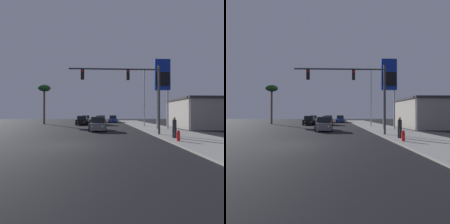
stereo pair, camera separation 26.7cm
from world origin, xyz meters
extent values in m
plane|color=black|center=(0.00, 0.00, 0.00)|extent=(120.00, 120.00, 0.00)
cube|color=gray|center=(9.50, 10.00, 0.06)|extent=(5.00, 60.00, 0.12)
cube|color=gray|center=(18.00, 13.44, 2.00)|extent=(10.00, 8.00, 4.00)
cube|color=#2D2D33|center=(18.00, 13.44, 4.15)|extent=(10.30, 8.30, 0.30)
cube|color=navy|center=(4.62, 30.87, 0.58)|extent=(1.84, 4.22, 0.80)
cube|color=black|center=(4.62, 31.02, 1.33)|extent=(1.62, 2.01, 0.70)
cylinder|color=black|center=(3.72, 29.57, 0.32)|extent=(0.24, 0.64, 0.64)
cylinder|color=black|center=(5.52, 29.57, 0.32)|extent=(0.24, 0.64, 0.64)
cylinder|color=black|center=(3.72, 32.18, 0.32)|extent=(0.24, 0.64, 0.64)
cylinder|color=black|center=(5.52, 32.18, 0.32)|extent=(0.24, 0.64, 0.64)
sphere|color=#F2EACC|center=(4.07, 28.75, 0.63)|extent=(0.18, 0.18, 0.18)
sphere|color=#F2EACC|center=(5.18, 28.75, 0.63)|extent=(0.18, 0.18, 0.18)
cube|color=maroon|center=(1.77, 20.98, 0.58)|extent=(1.84, 4.22, 0.80)
cube|color=black|center=(1.77, 21.13, 1.33)|extent=(1.62, 2.01, 0.70)
cylinder|color=black|center=(0.87, 19.68, 0.32)|extent=(0.24, 0.64, 0.64)
cylinder|color=black|center=(2.67, 19.68, 0.32)|extent=(0.24, 0.64, 0.64)
cylinder|color=black|center=(0.87, 22.28, 0.32)|extent=(0.24, 0.64, 0.64)
cylinder|color=black|center=(2.67, 22.28, 0.32)|extent=(0.24, 0.64, 0.64)
sphere|color=#F2EACC|center=(1.21, 18.86, 0.63)|extent=(0.18, 0.18, 0.18)
sphere|color=#F2EACC|center=(2.33, 18.86, 0.63)|extent=(0.18, 0.18, 0.18)
cube|color=slate|center=(1.67, 9.88, 0.58)|extent=(1.92, 4.25, 0.80)
cube|color=black|center=(1.67, 10.03, 1.33)|extent=(1.66, 2.04, 0.70)
cylinder|color=black|center=(0.77, 8.58, 0.32)|extent=(0.24, 0.64, 0.64)
cylinder|color=black|center=(2.57, 8.58, 0.32)|extent=(0.24, 0.64, 0.64)
cylinder|color=black|center=(0.77, 11.18, 0.32)|extent=(0.24, 0.64, 0.64)
cylinder|color=black|center=(2.57, 11.18, 0.32)|extent=(0.24, 0.64, 0.64)
sphere|color=#F2EACC|center=(1.11, 7.76, 0.63)|extent=(0.18, 0.18, 0.18)
sphere|color=#F2EACC|center=(2.22, 7.76, 0.63)|extent=(0.18, 0.18, 0.18)
cube|color=black|center=(-1.60, 21.28, 0.58)|extent=(1.92, 4.25, 0.80)
cube|color=black|center=(-1.60, 21.43, 1.33)|extent=(1.66, 2.04, 0.70)
cylinder|color=black|center=(-2.50, 19.98, 0.32)|extent=(0.24, 0.64, 0.64)
cylinder|color=black|center=(-0.70, 19.98, 0.32)|extent=(0.24, 0.64, 0.64)
cylinder|color=black|center=(-2.50, 22.58, 0.32)|extent=(0.24, 0.64, 0.64)
cylinder|color=black|center=(-0.70, 22.58, 0.32)|extent=(0.24, 0.64, 0.64)
sphere|color=#F2EACC|center=(-2.16, 19.16, 0.63)|extent=(0.18, 0.18, 0.18)
sphere|color=#F2EACC|center=(-1.05, 19.16, 0.63)|extent=(0.18, 0.18, 0.18)
cube|color=silver|center=(-1.80, 30.30, 0.58)|extent=(1.88, 4.23, 0.80)
cube|color=black|center=(-1.80, 30.45, 1.33)|extent=(1.64, 2.03, 0.70)
cylinder|color=black|center=(-2.70, 28.99, 0.32)|extent=(0.24, 0.64, 0.64)
cylinder|color=black|center=(-0.90, 28.99, 0.32)|extent=(0.24, 0.64, 0.64)
cylinder|color=black|center=(-2.70, 31.60, 0.32)|extent=(0.24, 0.64, 0.64)
cylinder|color=black|center=(-0.90, 31.60, 0.32)|extent=(0.24, 0.64, 0.64)
sphere|color=#F2EACC|center=(-2.35, 28.18, 0.63)|extent=(0.18, 0.18, 0.18)
sphere|color=#F2EACC|center=(-1.24, 28.18, 0.63)|extent=(0.18, 0.18, 0.18)
cube|color=#195933|center=(1.85, 31.08, 0.58)|extent=(1.94, 4.26, 0.80)
cube|color=black|center=(1.85, 31.23, 1.33)|extent=(1.67, 2.05, 0.70)
cylinder|color=black|center=(0.95, 29.78, 0.32)|extent=(0.24, 0.64, 0.64)
cylinder|color=black|center=(2.75, 29.78, 0.32)|extent=(0.24, 0.64, 0.64)
cylinder|color=black|center=(0.95, 32.38, 0.32)|extent=(0.24, 0.64, 0.64)
cylinder|color=black|center=(2.75, 32.38, 0.32)|extent=(0.24, 0.64, 0.64)
sphere|color=#F2EACC|center=(1.29, 28.96, 0.63)|extent=(0.18, 0.18, 0.18)
sphere|color=#F2EACC|center=(2.40, 28.96, 0.63)|extent=(0.18, 0.18, 0.18)
cylinder|color=#38383D|center=(7.58, 4.73, 3.37)|extent=(0.20, 0.20, 6.50)
cylinder|color=#38383D|center=(3.36, 4.73, 6.22)|extent=(8.44, 0.14, 0.14)
cube|color=black|center=(4.63, 4.73, 5.67)|extent=(0.30, 0.24, 0.90)
sphere|color=red|center=(4.63, 4.59, 5.94)|extent=(0.20, 0.20, 0.20)
cube|color=black|center=(0.41, 4.73, 5.67)|extent=(0.30, 0.24, 0.90)
sphere|color=red|center=(0.41, 4.59, 5.94)|extent=(0.20, 0.20, 0.20)
cylinder|color=#99999E|center=(8.68, 15.31, 4.62)|extent=(0.18, 0.18, 9.00)
cylinder|color=#99999E|center=(7.98, 15.31, 8.97)|extent=(1.40, 0.10, 0.10)
ellipsoid|color=silver|center=(7.28, 15.31, 8.92)|extent=(0.50, 0.24, 0.20)
cylinder|color=#99999E|center=(9.27, 10.73, 2.62)|extent=(0.20, 0.20, 5.00)
cylinder|color=#99999E|center=(10.67, 10.73, 2.62)|extent=(0.20, 0.20, 5.00)
cube|color=navy|center=(9.97, 10.73, 7.12)|extent=(2.00, 0.40, 4.00)
cube|color=black|center=(9.97, 10.52, 6.52)|extent=(1.80, 0.03, 1.80)
cylinder|color=red|center=(7.63, 0.63, 0.42)|extent=(0.24, 0.24, 0.60)
sphere|color=red|center=(7.63, 0.63, 0.78)|extent=(0.20, 0.20, 0.20)
cylinder|color=red|center=(7.63, 0.46, 0.45)|extent=(0.08, 0.10, 0.08)
cylinder|color=#23232D|center=(7.92, 2.20, 0.54)|extent=(0.16, 0.16, 0.85)
cylinder|color=#23232D|center=(8.10, 2.20, 0.54)|extent=(0.16, 0.16, 0.85)
cylinder|color=#262628|center=(8.01, 2.20, 1.27)|extent=(0.32, 0.32, 0.60)
sphere|color=tan|center=(8.01, 2.20, 1.68)|extent=(0.22, 0.22, 0.22)
cylinder|color=brown|center=(-9.48, 24.00, 3.36)|extent=(0.36, 0.36, 6.73)
ellipsoid|color=#1E5123|center=(-9.48, 24.00, 7.21)|extent=(2.40, 2.40, 1.32)
camera|label=1|loc=(2.34, -11.47, 2.03)|focal=28.00mm
camera|label=2|loc=(2.60, -11.48, 2.03)|focal=28.00mm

